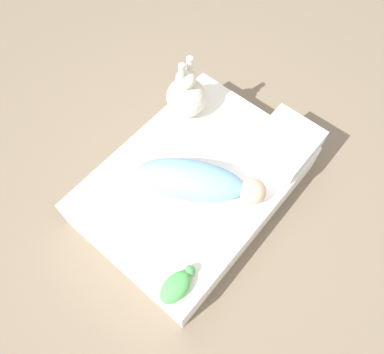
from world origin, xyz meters
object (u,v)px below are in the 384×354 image
at_px(pillow, 285,144).
at_px(bunny_plush, 186,95).
at_px(turtle_plush, 177,286).
at_px(swaddled_baby, 196,181).

distance_m(pillow, bunny_plush, 0.56).
distance_m(bunny_plush, turtle_plush, 0.96).
xyz_separation_m(swaddled_baby, turtle_plush, (-0.41, -0.24, -0.05)).
bearing_deg(pillow, bunny_plush, 103.22).
relative_size(bunny_plush, turtle_plush, 1.83).
relative_size(swaddled_baby, bunny_plush, 1.66).
relative_size(pillow, turtle_plush, 1.63).
relative_size(pillow, bunny_plush, 0.89).
relative_size(swaddled_baby, pillow, 1.86).
bearing_deg(turtle_plush, pillow, 3.05).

